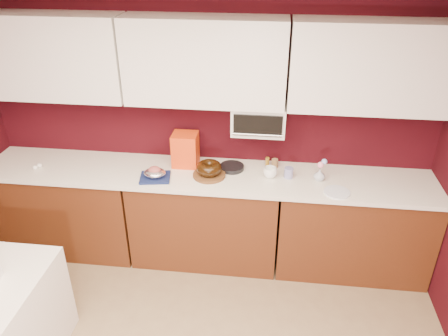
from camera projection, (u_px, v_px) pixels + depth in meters
name	position (u px, v px, depth m)	size (l,w,h in m)	color
ceiling	(96.00, 30.00, 1.37)	(4.00, 4.50, 0.02)	white
wall_back	(209.00, 123.00, 3.93)	(4.00, 0.02, 2.50)	#32060C
base_cabinet_left	(69.00, 208.00, 4.20)	(1.31, 0.58, 0.86)	#522610
base_cabinet_center	(206.00, 217.00, 4.06)	(1.31, 0.58, 0.86)	#522610
base_cabinet_right	(352.00, 228.00, 3.92)	(1.31, 0.58, 0.86)	#522610
countertop	(205.00, 175.00, 3.84)	(4.00, 0.62, 0.04)	white
upper_cabinet_left	(47.00, 57.00, 3.64)	(1.31, 0.33, 0.70)	white
upper_cabinet_center	(205.00, 62.00, 3.50)	(1.31, 0.33, 0.70)	white
upper_cabinet_right	(376.00, 67.00, 3.36)	(1.31, 0.33, 0.70)	white
toaster_oven	(259.00, 118.00, 3.70)	(0.45, 0.30, 0.25)	white
toaster_oven_door	(258.00, 126.00, 3.56)	(0.40, 0.02, 0.18)	black
toaster_oven_handle	(257.00, 135.00, 3.58)	(0.02, 0.02, 0.42)	silver
cake_base	(209.00, 175.00, 3.78)	(0.28, 0.28, 0.03)	brown
bundt_cake	(209.00, 168.00, 3.75)	(0.22, 0.22, 0.09)	black
navy_towel	(155.00, 177.00, 3.75)	(0.25, 0.22, 0.02)	#141F4E
foil_ham_nest	(155.00, 173.00, 3.73)	(0.19, 0.16, 0.07)	white
roasted_ham	(155.00, 170.00, 3.72)	(0.11, 0.09, 0.07)	#AC534E
pandoro_box	(185.00, 150.00, 3.90)	(0.22, 0.20, 0.30)	red
dark_pan	(232.00, 167.00, 3.89)	(0.22, 0.22, 0.04)	black
coffee_mug	(270.00, 171.00, 3.75)	(0.10, 0.10, 0.11)	white
blue_jar	(289.00, 173.00, 3.75)	(0.08, 0.08, 0.09)	navy
flower_vase	(319.00, 174.00, 3.70)	(0.08, 0.08, 0.12)	#AEB7C5
flower_pink	(321.00, 165.00, 3.66)	(0.05, 0.05, 0.05)	pink
flower_blue	(324.00, 162.00, 3.66)	(0.05, 0.05, 0.05)	#99B4F5
china_plate	(337.00, 192.00, 3.55)	(0.21, 0.21, 0.01)	white
amber_bottle	(267.00, 163.00, 3.90)	(0.03, 0.03, 0.10)	olive
paper_cup	(275.00, 163.00, 3.90)	(0.06, 0.06, 0.09)	olive
egg_left	(35.00, 167.00, 3.89)	(0.05, 0.04, 0.04)	white
egg_right	(39.00, 165.00, 3.92)	(0.06, 0.04, 0.04)	silver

